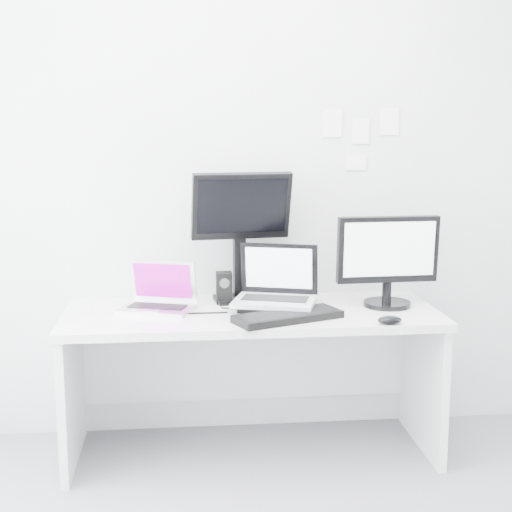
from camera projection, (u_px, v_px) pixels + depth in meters
name	position (u px, v px, depth m)	size (l,w,h in m)	color
back_wall	(245.00, 177.00, 3.85)	(3.60, 3.60, 0.00)	silver
desk	(252.00, 382.00, 3.68)	(1.80, 0.70, 0.73)	silver
macbook	(156.00, 286.00, 3.57)	(0.33, 0.25, 0.25)	silver
speaker	(224.00, 288.00, 3.75)	(0.08, 0.08, 0.16)	black
dell_laptop	(275.00, 278.00, 3.59)	(0.38, 0.30, 0.32)	#B3B6BB
rear_monitor	(241.00, 235.00, 3.75)	(0.50, 0.18, 0.67)	black
samsung_monitor	(388.00, 260.00, 3.66)	(0.51, 0.23, 0.46)	black
keyboard	(288.00, 317.00, 3.43)	(0.50, 0.18, 0.03)	black
mouse	(390.00, 320.00, 3.37)	(0.11, 0.07, 0.04)	black
wall_note_0	(332.00, 123.00, 3.84)	(0.10, 0.00, 0.14)	white
wall_note_1	(361.00, 131.00, 3.86)	(0.09, 0.00, 0.13)	white
wall_note_2	(389.00, 121.00, 3.87)	(0.10, 0.00, 0.14)	white
wall_note_3	(356.00, 162.00, 3.89)	(0.11, 0.00, 0.08)	white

